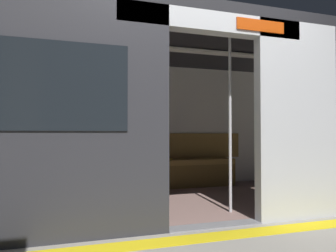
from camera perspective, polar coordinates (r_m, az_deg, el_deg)
name	(u,v)px	position (r m, az deg, el deg)	size (l,w,h in m)	color
ground_plane	(214,226)	(3.37, 8.20, -17.24)	(60.00, 60.00, 0.00)	gray
platform_edge_strip	(229,235)	(3.12, 10.77, -18.51)	(8.00, 0.24, 0.01)	yellow
train_car	(169,91)	(4.40, 0.22, 6.20)	(6.40, 2.79, 2.26)	silver
bench_seat	(153,167)	(5.41, -2.60, -7.28)	(2.92, 0.44, 0.48)	olive
person_seated	(145,148)	(5.29, -4.21, -3.85)	(0.55, 0.68, 1.21)	pink
handbag	(117,156)	(5.31, -9.06, -5.24)	(0.26, 0.15, 0.17)	black
book	(166,159)	(5.53, -0.35, -5.84)	(0.15, 0.22, 0.03)	gold
grab_pole_door	(162,121)	(3.42, -1.10, 0.92)	(0.04, 0.04, 2.12)	silver
grab_pole_far	(230,122)	(3.85, 11.00, 0.69)	(0.04, 0.04, 2.12)	silver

